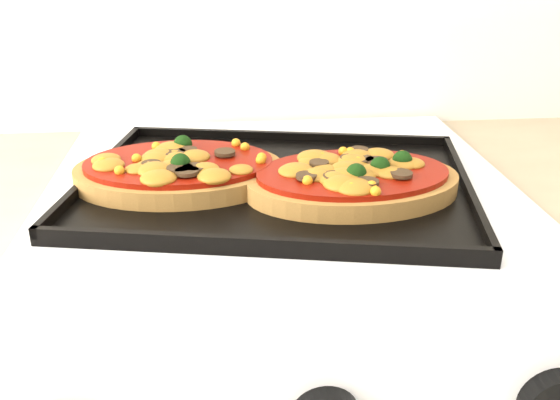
{
  "coord_description": "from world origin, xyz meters",
  "views": [
    {
      "loc": [
        -0.08,
        1.0,
        1.21
      ],
      "look_at": [
        -0.01,
        1.65,
        0.92
      ],
      "focal_mm": 40.0,
      "sensor_mm": 36.0,
      "label": 1
    }
  ],
  "objects": [
    {
      "name": "baking_tray",
      "position": [
        -0.01,
        1.7,
        0.92
      ],
      "size": [
        0.52,
        0.43,
        0.02
      ],
      "primitive_type": "cube",
      "rotation": [
        0.0,
        0.0,
        -0.2
      ],
      "color": "black",
      "rests_on": "stove"
    },
    {
      "name": "pizza_left",
      "position": [
        -0.13,
        1.72,
        0.94
      ],
      "size": [
        0.26,
        0.18,
        0.04
      ],
      "primitive_type": null,
      "rotation": [
        0.0,
        0.0,
        -0.02
      ],
      "color": "#A57139",
      "rests_on": "baking_tray"
    },
    {
      "name": "pizza_right",
      "position": [
        0.07,
        1.66,
        0.94
      ],
      "size": [
        0.26,
        0.18,
        0.04
      ],
      "primitive_type": null,
      "rotation": [
        0.0,
        0.0,
        0.05
      ],
      "color": "#A57139",
      "rests_on": "baking_tray"
    }
  ]
}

